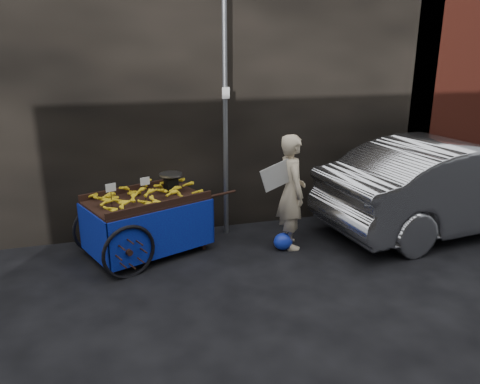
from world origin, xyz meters
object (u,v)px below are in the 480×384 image
object	(u,v)px
vendor	(292,192)
plastic_bag	(283,241)
parked_car	(454,184)
banana_cart	(143,205)

from	to	relation	value
vendor	plastic_bag	world-z (taller)	vendor
vendor	parked_car	distance (m)	3.04
banana_cart	plastic_bag	xyz separation A→B (m)	(2.12, -0.48, -0.66)
banana_cart	parked_car	world-z (taller)	parked_car
banana_cart	vendor	world-z (taller)	vendor
banana_cart	parked_car	xyz separation A→B (m)	(5.32, -0.42, 0.01)
parked_car	vendor	bearing A→B (deg)	82.92
vendor	parked_car	xyz separation A→B (m)	(3.03, -0.06, -0.12)
banana_cart	vendor	size ratio (longest dim) A/B	1.41
banana_cart	parked_car	size ratio (longest dim) A/B	0.53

